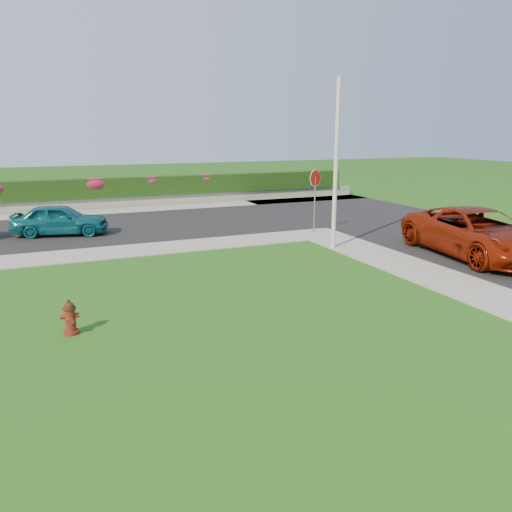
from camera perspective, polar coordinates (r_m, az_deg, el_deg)
name	(u,v)px	position (r m, az deg, el deg)	size (l,w,h in m)	color
ground	(245,337)	(10.86, -1.21, -9.22)	(120.00, 120.00, 0.00)	black
street_right	(500,248)	(20.99, 26.14, 0.85)	(8.00, 32.00, 0.04)	black
street_far	(15,234)	(23.69, -25.83, 2.24)	(26.00, 8.00, 0.04)	black
curb_corner	(318,234)	(21.59, 7.16, 2.52)	(2.00, 2.00, 0.04)	gray
sidewalk_beyond	(99,212)	(28.71, -17.47, 4.84)	(34.00, 2.00, 0.04)	gray
retaining_wall	(96,203)	(30.15, -17.81, 5.76)	(34.00, 0.40, 0.60)	gray
hedge	(95,188)	(30.15, -17.95, 7.38)	(32.00, 0.90, 1.10)	black
fire_hydrant	(70,318)	(11.60, -20.48, -6.65)	(0.39, 0.37, 0.78)	#4B170B
suv_red	(478,233)	(18.94, 24.01, 2.42)	(2.76, 5.99, 1.66)	maroon
sedan_teal	(60,219)	(22.58, -21.47, 3.90)	(1.55, 3.85, 1.31)	#0D5663
utility_pole	(336,165)	(18.65, 9.12, 10.19)	(0.16, 0.16, 6.19)	silver
stop_sign	(315,186)	(21.56, 6.78, 8.01)	(0.70, 0.29, 2.75)	slate
flower_clump_d	(95,184)	(30.03, -17.92, 7.86)	(1.48, 0.95, 0.74)	#BB2056
flower_clump_e	(151,181)	(30.48, -11.86, 8.41)	(1.22, 0.78, 0.61)	#BB2056
flower_clump_f	(205,179)	(31.30, -5.85, 8.78)	(1.19, 0.77, 0.60)	#BB2056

